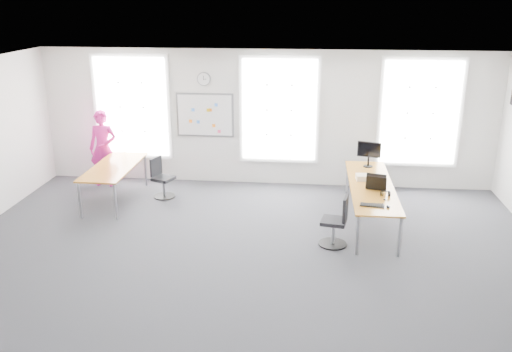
# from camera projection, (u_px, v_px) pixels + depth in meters

# --- Properties ---
(floor) EXTENTS (10.00, 10.00, 0.00)m
(floor) POSITION_uv_depth(u_px,v_px,m) (244.00, 265.00, 8.63)
(floor) COLOR #25262A
(floor) RESTS_ON ground
(ceiling) EXTENTS (10.00, 10.00, 0.00)m
(ceiling) POSITION_uv_depth(u_px,v_px,m) (242.00, 76.00, 7.67)
(ceiling) COLOR silver
(ceiling) RESTS_ON ground
(wall_back) EXTENTS (10.00, 0.00, 10.00)m
(wall_back) POSITION_uv_depth(u_px,v_px,m) (266.00, 118.00, 11.92)
(wall_back) COLOR silver
(wall_back) RESTS_ON ground
(wall_front) EXTENTS (10.00, 0.00, 10.00)m
(wall_front) POSITION_uv_depth(u_px,v_px,m) (182.00, 333.00, 4.38)
(wall_front) COLOR silver
(wall_front) RESTS_ON ground
(window_left) EXTENTS (1.60, 0.06, 2.20)m
(window_left) POSITION_uv_depth(u_px,v_px,m) (132.00, 107.00, 12.12)
(window_left) COLOR white
(window_left) RESTS_ON wall_back
(window_mid) EXTENTS (1.60, 0.06, 2.20)m
(window_mid) POSITION_uv_depth(u_px,v_px,m) (279.00, 110.00, 11.80)
(window_mid) COLOR white
(window_mid) RESTS_ON wall_back
(window_right) EXTENTS (1.60, 0.06, 2.20)m
(window_right) POSITION_uv_depth(u_px,v_px,m) (420.00, 113.00, 11.51)
(window_right) COLOR white
(window_right) RESTS_ON wall_back
(desk_right) EXTENTS (0.80, 3.00, 0.73)m
(desk_right) POSITION_uv_depth(u_px,v_px,m) (371.00, 187.00, 10.09)
(desk_right) COLOR orange
(desk_right) RESTS_ON ground
(desk_left) EXTENTS (0.82, 2.06, 0.75)m
(desk_left) POSITION_uv_depth(u_px,v_px,m) (114.00, 169.00, 11.12)
(desk_left) COLOR orange
(desk_left) RESTS_ON ground
(chair_right) EXTENTS (0.48, 0.48, 0.91)m
(chair_right) POSITION_uv_depth(u_px,v_px,m) (337.00, 224.00, 9.19)
(chair_right) COLOR black
(chair_right) RESTS_ON ground
(chair_left) EXTENTS (0.50, 0.50, 0.85)m
(chair_left) POSITION_uv_depth(u_px,v_px,m) (162.00, 180.00, 11.43)
(chair_left) COLOR black
(chair_left) RESTS_ON ground
(person) EXTENTS (0.62, 0.41, 1.70)m
(person) POSITION_uv_depth(u_px,v_px,m) (103.00, 148.00, 12.00)
(person) COLOR #CE1E84
(person) RESTS_ON ground
(whiteboard) EXTENTS (1.20, 0.03, 0.90)m
(whiteboard) POSITION_uv_depth(u_px,v_px,m) (205.00, 115.00, 12.01)
(whiteboard) COLOR white
(whiteboard) RESTS_ON wall_back
(wall_clock) EXTENTS (0.30, 0.04, 0.30)m
(wall_clock) POSITION_uv_depth(u_px,v_px,m) (204.00, 79.00, 11.75)
(wall_clock) COLOR gray
(wall_clock) RESTS_ON wall_back
(keyboard) EXTENTS (0.42, 0.22, 0.02)m
(keyboard) POSITION_uv_depth(u_px,v_px,m) (372.00, 205.00, 9.07)
(keyboard) COLOR black
(keyboard) RESTS_ON desk_right
(mouse) EXTENTS (0.08, 0.11, 0.04)m
(mouse) POSITION_uv_depth(u_px,v_px,m) (388.00, 207.00, 8.98)
(mouse) COLOR black
(mouse) RESTS_ON desk_right
(lens_cap) EXTENTS (0.06, 0.06, 0.01)m
(lens_cap) POSITION_uv_depth(u_px,v_px,m) (385.00, 200.00, 9.34)
(lens_cap) COLOR black
(lens_cap) RESTS_ON desk_right
(headphones) EXTENTS (0.17, 0.09, 0.10)m
(headphones) POSITION_uv_depth(u_px,v_px,m) (385.00, 194.00, 9.49)
(headphones) COLOR black
(headphones) RESTS_ON desk_right
(laptop_sleeve) EXTENTS (0.37, 0.27, 0.29)m
(laptop_sleeve) POSITION_uv_depth(u_px,v_px,m) (376.00, 183.00, 9.76)
(laptop_sleeve) COLOR black
(laptop_sleeve) RESTS_ON desk_right
(paper_stack) EXTENTS (0.32, 0.25, 0.10)m
(paper_stack) POSITION_uv_depth(u_px,v_px,m) (364.00, 177.00, 10.33)
(paper_stack) COLOR #F3E6C2
(paper_stack) RESTS_ON desk_right
(monitor) EXTENTS (0.47, 0.19, 0.53)m
(monitor) POSITION_uv_depth(u_px,v_px,m) (369.00, 152.00, 11.02)
(monitor) COLOR black
(monitor) RESTS_ON desk_right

